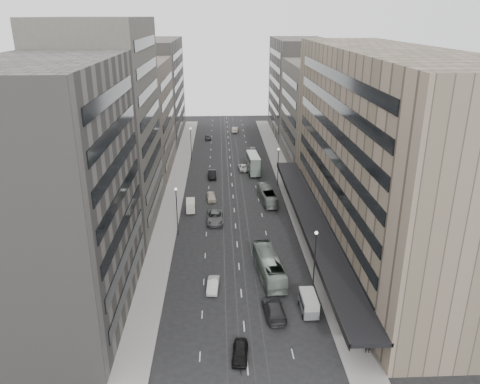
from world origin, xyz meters
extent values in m
plane|color=black|center=(0.00, 0.00, 0.00)|extent=(220.00, 220.00, 0.00)
cube|color=gray|center=(12.00, 37.50, 0.07)|extent=(4.00, 125.00, 0.15)
cube|color=gray|center=(-12.00, 37.50, 0.07)|extent=(4.00, 125.00, 0.15)
cube|color=gray|center=(21.50, 8.00, 15.00)|extent=(15.00, 60.00, 30.00)
cube|color=black|center=(12.00, 8.00, 4.00)|extent=(4.40, 60.00, 0.50)
cube|color=#504C45|center=(21.50, 52.00, 12.00)|extent=(15.00, 28.00, 24.00)
cube|color=#645F5A|center=(21.50, 82.00, 14.00)|extent=(15.00, 32.00, 28.00)
cube|color=#645F5A|center=(-21.50, -8.00, 15.00)|extent=(15.00, 28.00, 30.00)
cube|color=#504C45|center=(-21.50, 19.00, 17.00)|extent=(15.00, 26.00, 34.00)
cube|color=#726359|center=(-21.50, 46.00, 12.50)|extent=(15.00, 28.00, 25.00)
cube|color=#645F5A|center=(-21.50, 79.00, 14.00)|extent=(15.00, 38.00, 28.00)
cylinder|color=#262628|center=(9.70, -5.00, 4.00)|extent=(0.16, 0.16, 8.00)
sphere|color=silver|center=(9.70, -5.00, 8.10)|extent=(0.44, 0.44, 0.44)
cylinder|color=#262628|center=(9.70, 35.00, 4.00)|extent=(0.16, 0.16, 8.00)
sphere|color=silver|center=(9.70, 35.00, 8.10)|extent=(0.44, 0.44, 0.44)
cylinder|color=#262628|center=(-9.70, 12.00, 4.00)|extent=(0.16, 0.16, 8.00)
sphere|color=silver|center=(-9.70, 12.00, 8.10)|extent=(0.44, 0.44, 0.44)
cylinder|color=#262628|center=(-9.70, 55.00, 4.00)|extent=(0.16, 0.16, 8.00)
sphere|color=silver|center=(-9.70, 55.00, 8.10)|extent=(0.44, 0.44, 0.44)
imported|color=gray|center=(4.06, -1.84, 1.60)|extent=(3.86, 11.69, 3.20)
imported|color=gray|center=(6.57, 25.84, 1.38)|extent=(3.16, 10.04, 2.75)
cube|color=slate|center=(5.08, 43.68, 1.50)|extent=(2.81, 8.33, 2.10)
cube|color=slate|center=(5.08, 43.68, 3.46)|extent=(2.74, 8.00, 1.82)
cube|color=silver|center=(5.08, 43.68, 4.43)|extent=(2.81, 8.33, 0.11)
cylinder|color=black|center=(4.13, 40.66, 0.46)|extent=(0.31, 0.93, 0.91)
cylinder|color=black|center=(6.41, 40.81, 0.46)|extent=(0.31, 0.93, 0.91)
cylinder|color=black|center=(3.75, 46.55, 0.46)|extent=(0.31, 0.93, 0.91)
cylinder|color=black|center=(6.02, 46.70, 0.46)|extent=(0.31, 0.93, 0.91)
cube|color=slate|center=(8.06, -10.51, 0.89)|extent=(1.84, 4.36, 1.13)
cube|color=#AAA9A5|center=(8.06, -10.51, 1.90)|extent=(1.80, 4.27, 0.89)
cylinder|color=black|center=(7.15, -11.95, 0.32)|extent=(0.18, 0.65, 0.65)
cylinder|color=black|center=(8.97, -11.94, 0.32)|extent=(0.18, 0.65, 0.65)
cylinder|color=black|center=(7.14, -9.07, 0.32)|extent=(0.18, 0.65, 0.65)
cylinder|color=black|center=(8.96, -9.06, 0.32)|extent=(0.18, 0.65, 0.65)
cube|color=beige|center=(-8.10, 21.60, 0.83)|extent=(1.77, 3.63, 1.09)
cube|color=beige|center=(-8.10, 21.60, 1.81)|extent=(1.73, 3.55, 0.86)
cylinder|color=black|center=(-8.84, 20.40, 0.28)|extent=(0.19, 0.58, 0.57)
cylinder|color=black|center=(-7.25, 20.47, 0.28)|extent=(0.19, 0.58, 0.57)
cylinder|color=black|center=(-8.96, 22.74, 0.28)|extent=(0.19, 0.58, 0.57)
cylinder|color=black|center=(-7.36, 22.81, 0.28)|extent=(0.19, 0.58, 0.57)
imported|color=black|center=(-0.70, -18.34, 0.71)|extent=(2.04, 4.29, 1.41)
imported|color=silver|center=(-3.71, -4.94, 0.68)|extent=(1.76, 4.25, 1.37)
imported|color=#5B5C5E|center=(-3.56, 16.82, 0.86)|extent=(2.90, 6.22, 1.72)
imported|color=#29282B|center=(3.75, -10.97, 0.85)|extent=(2.82, 6.05, 1.71)
imported|color=#BFB79E|center=(-4.36, 27.31, 0.74)|extent=(2.11, 4.50, 1.49)
imported|color=black|center=(-4.34, 40.94, 0.82)|extent=(1.92, 5.04, 1.64)
imported|color=silver|center=(2.96, 46.17, 0.71)|extent=(2.69, 5.24, 1.42)
imported|color=slate|center=(6.03, 60.47, 0.86)|extent=(2.88, 6.10, 1.72)
imported|color=#27272A|center=(-5.97, 75.60, 0.68)|extent=(1.78, 4.08, 1.37)
imported|color=#A59988|center=(2.33, 84.64, 0.83)|extent=(2.32, 5.18, 1.65)
imported|color=black|center=(13.03, -18.31, 1.03)|extent=(0.68, 0.47, 1.77)
camera|label=1|loc=(-2.50, -58.70, 34.25)|focal=35.00mm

